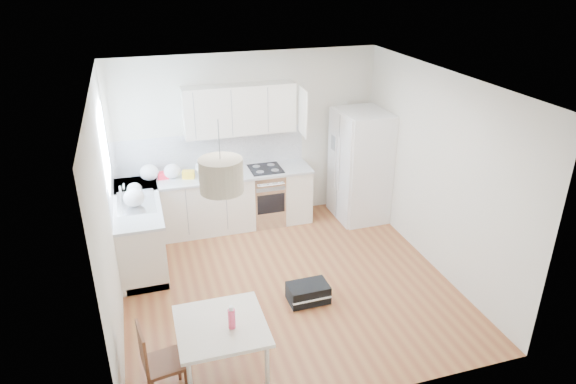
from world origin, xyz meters
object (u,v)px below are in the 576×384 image
at_px(dining_chair, 165,361).
at_px(gym_bag, 308,293).
at_px(dining_table, 221,330).
at_px(refrigerator, 361,165).

distance_m(dining_chair, gym_bag, 2.14).
xyz_separation_m(dining_chair, gym_bag, (1.83, 1.06, -0.32)).
height_order(dining_table, dining_chair, dining_chair).
distance_m(dining_table, gym_bag, 1.68).
distance_m(dining_table, dining_chair, 0.60).
bearing_deg(dining_chair, dining_table, -1.55).
distance_m(refrigerator, gym_bag, 2.67).
relative_size(dining_table, gym_bag, 1.74).
relative_size(refrigerator, dining_chair, 2.06).
xyz_separation_m(refrigerator, dining_chair, (-3.41, -3.06, -0.46)).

